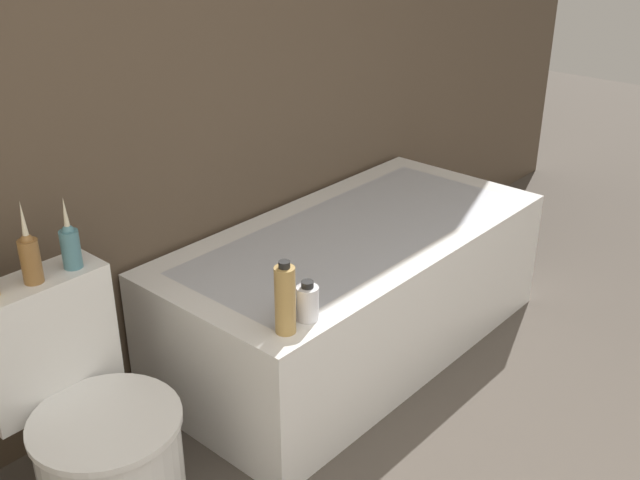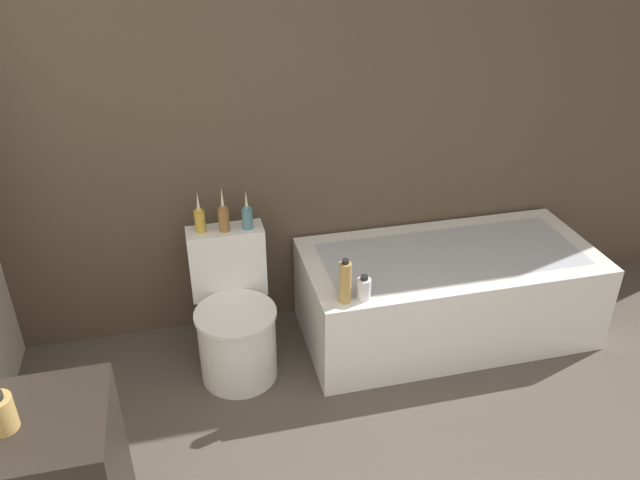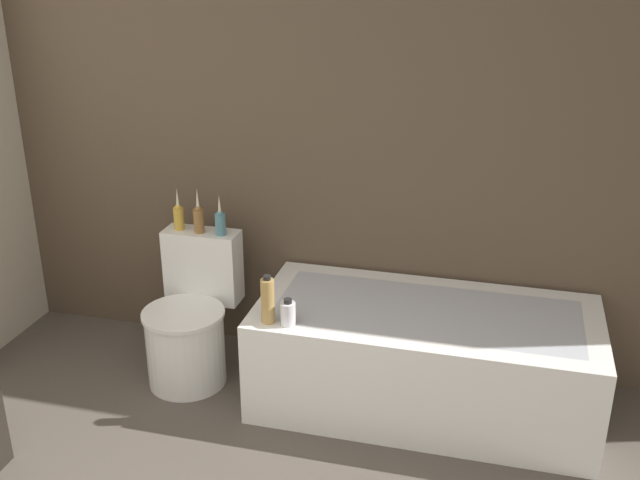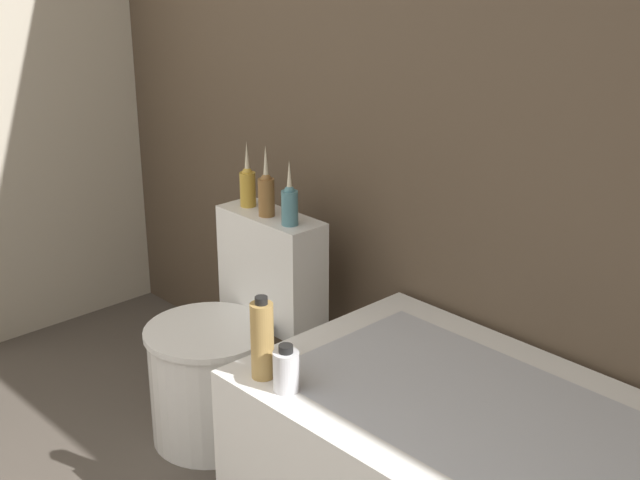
{
  "view_description": "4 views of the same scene",
  "coord_description": "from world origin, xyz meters",
  "px_view_note": "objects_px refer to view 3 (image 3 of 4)",
  "views": [
    {
      "loc": [
        -1.29,
        0.31,
        1.74
      ],
      "look_at": [
        0.29,
        1.71,
        0.73
      ],
      "focal_mm": 42.0,
      "sensor_mm": 36.0,
      "label": 1
    },
    {
      "loc": [
        -0.64,
        -0.77,
        2.28
      ],
      "look_at": [
        -0.03,
        1.77,
        0.81
      ],
      "focal_mm": 35.0,
      "sensor_mm": 36.0,
      "label": 2
    },
    {
      "loc": [
        1.06,
        -1.24,
        2.18
      ],
      "look_at": [
        0.3,
        1.7,
        0.93
      ],
      "focal_mm": 42.0,
      "sensor_mm": 36.0,
      "label": 3
    },
    {
      "loc": [
        1.71,
        0.31,
        1.72
      ],
      "look_at": [
        0.07,
        1.86,
        0.86
      ],
      "focal_mm": 50.0,
      "sensor_mm": 36.0,
      "label": 4
    }
  ],
  "objects_px": {
    "vase_silver": "(199,218)",
    "shampoo_bottle_tall": "(268,300)",
    "bathtub": "(424,358)",
    "vase_gold": "(179,215)",
    "toilet": "(191,324)",
    "vase_bronze": "(220,222)",
    "shampoo_bottle_short": "(288,313)"
  },
  "relations": [
    {
      "from": "bathtub",
      "to": "shampoo_bottle_short",
      "type": "distance_m",
      "value": 0.74
    },
    {
      "from": "shampoo_bottle_tall",
      "to": "shampoo_bottle_short",
      "type": "distance_m",
      "value": 0.11
    },
    {
      "from": "shampoo_bottle_tall",
      "to": "shampoo_bottle_short",
      "type": "height_order",
      "value": "shampoo_bottle_tall"
    },
    {
      "from": "bathtub",
      "to": "shampoo_bottle_tall",
      "type": "distance_m",
      "value": 0.84
    },
    {
      "from": "shampoo_bottle_tall",
      "to": "shampoo_bottle_short",
      "type": "xyz_separation_m",
      "value": [
        0.1,
        -0.0,
        -0.05
      ]
    },
    {
      "from": "vase_gold",
      "to": "vase_silver",
      "type": "xyz_separation_m",
      "value": [
        0.12,
        -0.02,
        0.0
      ]
    },
    {
      "from": "vase_bronze",
      "to": "shampoo_bottle_short",
      "type": "bearing_deg",
      "value": -42.38
    },
    {
      "from": "vase_gold",
      "to": "toilet",
      "type": "bearing_deg",
      "value": -59.59
    },
    {
      "from": "vase_bronze",
      "to": "shampoo_bottle_short",
      "type": "height_order",
      "value": "vase_bronze"
    },
    {
      "from": "bathtub",
      "to": "vase_gold",
      "type": "height_order",
      "value": "vase_gold"
    },
    {
      "from": "vase_silver",
      "to": "shampoo_bottle_short",
      "type": "height_order",
      "value": "vase_silver"
    },
    {
      "from": "bathtub",
      "to": "vase_silver",
      "type": "bearing_deg",
      "value": 172.54
    },
    {
      "from": "vase_gold",
      "to": "shampoo_bottle_short",
      "type": "xyz_separation_m",
      "value": [
        0.74,
        -0.47,
        -0.24
      ]
    },
    {
      "from": "vase_bronze",
      "to": "vase_silver",
      "type": "bearing_deg",
      "value": 178.42
    },
    {
      "from": "toilet",
      "to": "vase_bronze",
      "type": "distance_m",
      "value": 0.56
    },
    {
      "from": "shampoo_bottle_tall",
      "to": "shampoo_bottle_short",
      "type": "bearing_deg",
      "value": -0.49
    },
    {
      "from": "toilet",
      "to": "vase_bronze",
      "type": "xyz_separation_m",
      "value": [
        0.12,
        0.18,
        0.52
      ]
    },
    {
      "from": "bathtub",
      "to": "vase_silver",
      "type": "relative_size",
      "value": 6.74
    },
    {
      "from": "bathtub",
      "to": "vase_bronze",
      "type": "distance_m",
      "value": 1.24
    },
    {
      "from": "toilet",
      "to": "shampoo_bottle_short",
      "type": "relative_size",
      "value": 5.65
    },
    {
      "from": "vase_bronze",
      "to": "shampoo_bottle_short",
      "type": "xyz_separation_m",
      "value": [
        0.5,
        -0.45,
        -0.23
      ]
    },
    {
      "from": "vase_gold",
      "to": "shampoo_bottle_tall",
      "type": "bearing_deg",
      "value": -36.46
    },
    {
      "from": "shampoo_bottle_short",
      "to": "vase_silver",
      "type": "bearing_deg",
      "value": 143.49
    },
    {
      "from": "shampoo_bottle_tall",
      "to": "shampoo_bottle_short",
      "type": "relative_size",
      "value": 1.8
    },
    {
      "from": "vase_silver",
      "to": "shampoo_bottle_tall",
      "type": "height_order",
      "value": "vase_silver"
    },
    {
      "from": "shampoo_bottle_short",
      "to": "vase_gold",
      "type": "bearing_deg",
      "value": 147.25
    },
    {
      "from": "toilet",
      "to": "vase_gold",
      "type": "distance_m",
      "value": 0.57
    },
    {
      "from": "vase_bronze",
      "to": "shampoo_bottle_tall",
      "type": "height_order",
      "value": "vase_bronze"
    },
    {
      "from": "vase_gold",
      "to": "vase_bronze",
      "type": "height_order",
      "value": "vase_gold"
    },
    {
      "from": "bathtub",
      "to": "vase_gold",
      "type": "bearing_deg",
      "value": 172.46
    },
    {
      "from": "vase_gold",
      "to": "vase_silver",
      "type": "bearing_deg",
      "value": -8.34
    },
    {
      "from": "bathtub",
      "to": "toilet",
      "type": "relative_size",
      "value": 2.2
    }
  ]
}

